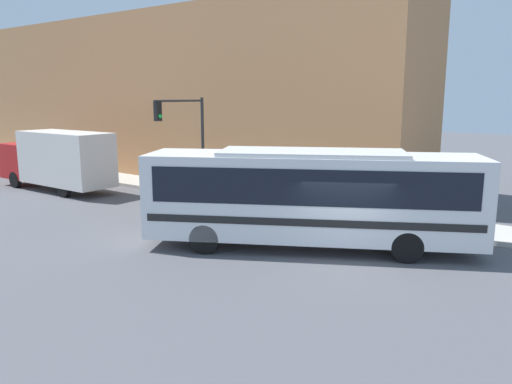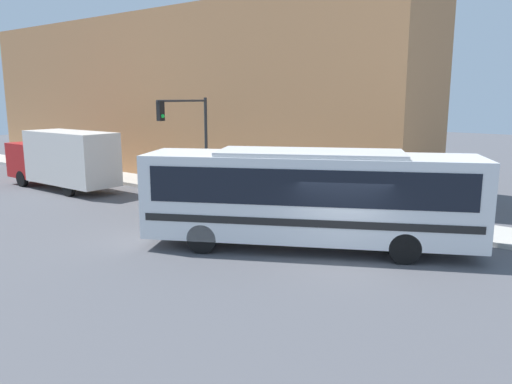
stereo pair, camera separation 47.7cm
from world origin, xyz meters
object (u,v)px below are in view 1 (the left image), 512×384
object	(u,v)px
city_bus	(311,193)
delivery_truck	(57,159)
fire_hydrant	(304,199)
traffic_light_pole	(186,129)
parking_meter	(222,177)

from	to	relation	value
city_bus	delivery_truck	xyz separation A→B (m)	(1.07, 16.34, -0.17)
fire_hydrant	traffic_light_pole	bearing A→B (deg)	99.54
delivery_truck	traffic_light_pole	distance (m)	7.92
fire_hydrant	city_bus	bearing A→B (deg)	-147.39
delivery_truck	parking_meter	bearing A→B (deg)	-68.44
fire_hydrant	traffic_light_pole	xyz separation A→B (m)	(-1.03, 6.12, 2.96)
delivery_truck	traffic_light_pole	xyz separation A→B (m)	(2.42, -7.33, 1.78)
delivery_truck	fire_hydrant	xyz separation A→B (m)	(3.45, -13.45, -1.18)
delivery_truck	traffic_light_pole	size ratio (longest dim) A/B	1.64
delivery_truck	traffic_light_pole	bearing A→B (deg)	-71.75
traffic_light_pole	city_bus	bearing A→B (deg)	-111.18
fire_hydrant	delivery_truck	bearing A→B (deg)	104.37
city_bus	traffic_light_pole	world-z (taller)	traffic_light_pole
delivery_truck	parking_meter	size ratio (longest dim) A/B	5.77
parking_meter	delivery_truck	bearing A→B (deg)	111.56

